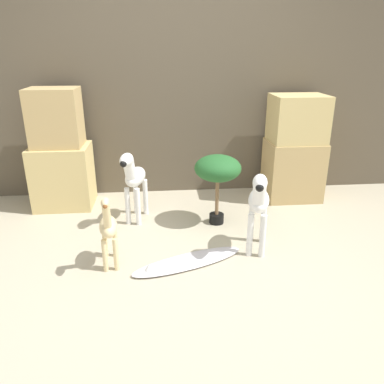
% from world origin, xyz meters
% --- Properties ---
extents(ground_plane, '(14.00, 14.00, 0.00)m').
position_xyz_m(ground_plane, '(0.00, 0.00, 0.00)').
color(ground_plane, '#B2A88E').
extents(wall_back, '(6.40, 0.08, 2.20)m').
position_xyz_m(wall_back, '(0.00, 1.66, 1.10)').
color(wall_back, brown).
rests_on(wall_back, ground_plane).
extents(rock_pillar_left, '(0.57, 0.46, 1.20)m').
position_xyz_m(rock_pillar_left, '(-1.22, 1.30, 0.54)').
color(rock_pillar_left, '#D1B775').
rests_on(rock_pillar_left, ground_plane).
extents(rock_pillar_right, '(0.57, 0.46, 1.11)m').
position_xyz_m(rock_pillar_right, '(1.22, 1.30, 0.54)').
color(rock_pillar_right, tan).
rests_on(rock_pillar_right, ground_plane).
extents(zebra_right, '(0.27, 0.51, 0.71)m').
position_xyz_m(zebra_right, '(0.54, 0.17, 0.43)').
color(zebra_right, white).
rests_on(zebra_right, ground_plane).
extents(zebra_left, '(0.26, 0.51, 0.71)m').
position_xyz_m(zebra_left, '(-0.46, 0.84, 0.43)').
color(zebra_left, white).
rests_on(zebra_left, ground_plane).
extents(giraffe_figurine, '(0.16, 0.41, 0.62)m').
position_xyz_m(giraffe_figurine, '(-0.62, 0.07, 0.31)').
color(giraffe_figurine, beige).
rests_on(giraffe_figurine, ground_plane).
extents(potted_palm_front, '(0.42, 0.42, 0.66)m').
position_xyz_m(potted_palm_front, '(0.30, 0.73, 0.52)').
color(potted_palm_front, black).
rests_on(potted_palm_front, ground_plane).
extents(surfboard, '(0.93, 0.53, 0.08)m').
position_xyz_m(surfboard, '(-0.04, 0.03, 0.02)').
color(surfboard, silver).
rests_on(surfboard, ground_plane).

